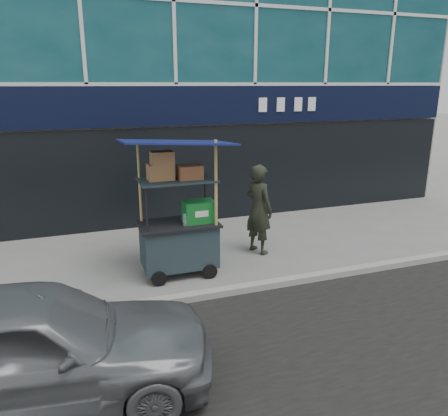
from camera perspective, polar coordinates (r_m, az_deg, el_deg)
name	(u,v)px	position (r m, az deg, el deg)	size (l,w,h in m)	color
ground	(234,288)	(7.70, 1.31, -10.36)	(80.00, 80.00, 0.00)	slate
curb	(238,289)	(7.51, 1.86, -10.59)	(80.00, 0.18, 0.12)	gray
vendor_cart	(180,228)	(7.96, -5.82, -2.57)	(1.89, 1.34, 2.55)	#1B2A2E
vendor_man	(259,209)	(8.98, 4.57, -0.15)	(0.68, 0.45, 1.86)	black
parked_car	(28,346)	(5.38, -24.26, -16.10)	(1.61, 4.01, 1.36)	slate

